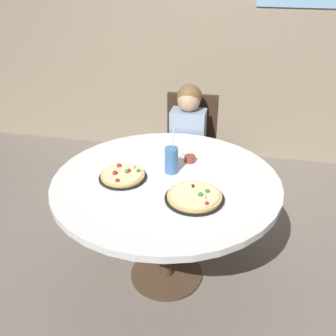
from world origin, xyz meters
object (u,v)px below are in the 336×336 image
Objects in this scene: diner_child at (186,164)px; soda_cup at (171,160)px; pizza_veggie at (195,197)px; pizza_cheese at (123,176)px; chair_wooden at (190,148)px; plate_small at (170,153)px; dining_table at (166,192)px; sauce_bowl at (190,159)px.

diner_child is 0.70m from soda_cup.
pizza_cheese reaches higher than pizza_veggie.
diner_child is 3.35× the size of pizza_veggie.
chair_wooden is 5.28× the size of plate_small.
soda_cup is (0.01, -0.61, 0.35)m from diner_child.
pizza_cheese reaches higher than dining_table.
chair_wooden is 0.19m from diner_child.
soda_cup reaches higher than sauce_bowl.
chair_wooden is 0.88× the size of diner_child.
dining_table is 0.28m from pizza_cheese.
chair_wooden is at bearing 98.77° from sauce_bowl.
pizza_cheese is (-0.45, 0.14, 0.00)m from pizza_veggie.
dining_table is 1.24× the size of diner_child.
pizza_cheese is 0.92× the size of soda_cup.
dining_table is at bearing -90.00° from chair_wooden.
sauce_bowl is 0.39× the size of plate_small.
pizza_veggie is (0.19, -1.06, 0.24)m from chair_wooden.
diner_child reaches higher than sauce_bowl.
plate_small is at bearing 61.32° from pizza_cheese.
sauce_bowl is at bearing -81.23° from chair_wooden.
plate_small is at bearing 149.20° from sauce_bowl.
plate_small is (-0.15, 0.09, -0.02)m from sauce_bowl.
soda_cup is (0.01, -0.80, 0.30)m from chair_wooden.
plate_small is (-0.24, 0.51, -0.01)m from pizza_veggie.
diner_child is (-0.00, -0.18, -0.05)m from chair_wooden.
dining_table is at bearing -96.74° from soda_cup.
diner_child is at bearing 102.44° from pizza_veggie.
diner_child is 15.46× the size of sauce_bowl.
soda_cup reaches higher than plate_small.
pizza_veggie reaches higher than dining_table.
soda_cup is 1.70× the size of plate_small.
diner_child is at bearing 91.05° from soda_cup.
pizza_veggie is at bearing -17.02° from pizza_cheese.
diner_child is 0.46m from plate_small.
pizza_cheese is 0.30m from soda_cup.
soda_cup is at bearing -76.39° from plate_small.
sauce_bowl is (-0.10, 0.42, 0.00)m from pizza_veggie.
pizza_cheese is (-0.25, -0.75, 0.28)m from diner_child.
plate_small is at bearing 103.61° from soda_cup.
chair_wooden is 3.36× the size of pizza_cheese.
diner_child reaches higher than soda_cup.
pizza_cheese is (-0.25, -0.93, 0.24)m from chair_wooden.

